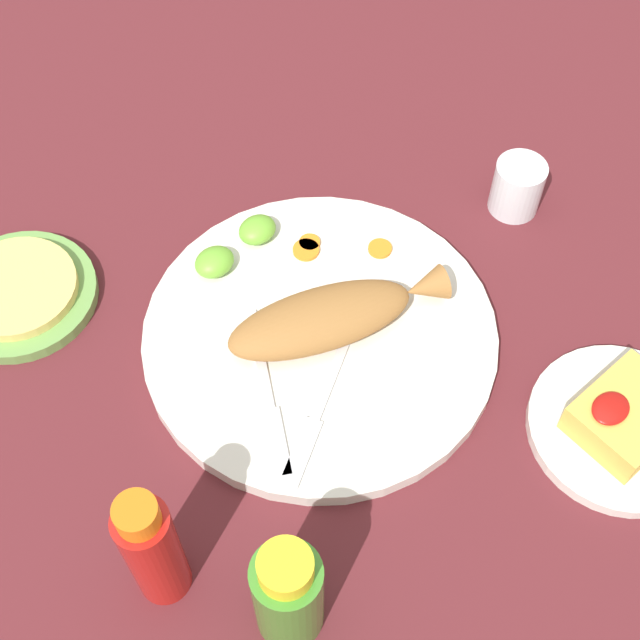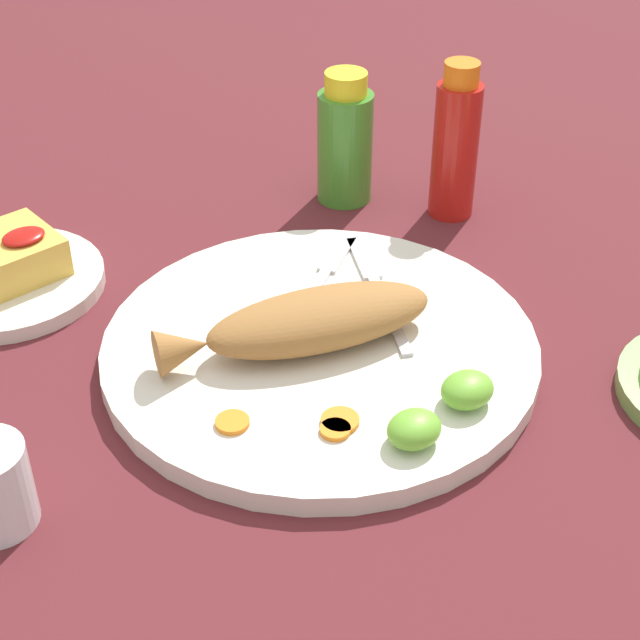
% 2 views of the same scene
% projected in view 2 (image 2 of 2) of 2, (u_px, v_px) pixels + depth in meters
% --- Properties ---
extents(ground_plane, '(4.00, 4.00, 0.00)m').
position_uv_depth(ground_plane, '(320.00, 357.00, 0.81)').
color(ground_plane, '#561E23').
extents(main_plate, '(0.36, 0.36, 0.02)m').
position_uv_depth(main_plate, '(320.00, 349.00, 0.81)').
color(main_plate, silver).
rests_on(main_plate, ground_plane).
extents(fried_fish, '(0.23, 0.13, 0.04)m').
position_uv_depth(fried_fish, '(308.00, 322.00, 0.79)').
color(fried_fish, '#996633').
rests_on(fried_fish, main_plate).
extents(fork_near, '(0.17, 0.10, 0.00)m').
position_uv_depth(fork_near, '(323.00, 277.00, 0.88)').
color(fork_near, silver).
rests_on(fork_near, main_plate).
extents(fork_far, '(0.10, 0.17, 0.00)m').
position_uv_depth(fork_far, '(376.00, 284.00, 0.87)').
color(fork_far, silver).
rests_on(fork_far, main_plate).
extents(carrot_slice_near, '(0.03, 0.03, 0.00)m').
position_uv_depth(carrot_slice_near, '(232.00, 422.00, 0.72)').
color(carrot_slice_near, orange).
rests_on(carrot_slice_near, main_plate).
extents(carrot_slice_mid, '(0.03, 0.03, 0.00)m').
position_uv_depth(carrot_slice_mid, '(340.00, 421.00, 0.72)').
color(carrot_slice_mid, orange).
rests_on(carrot_slice_mid, main_plate).
extents(carrot_slice_far, '(0.02, 0.02, 0.00)m').
position_uv_depth(carrot_slice_far, '(335.00, 430.00, 0.71)').
color(carrot_slice_far, orange).
rests_on(carrot_slice_far, main_plate).
extents(lime_wedge_main, '(0.04, 0.04, 0.02)m').
position_uv_depth(lime_wedge_main, '(414.00, 429.00, 0.70)').
color(lime_wedge_main, '#6BB233').
rests_on(lime_wedge_main, main_plate).
extents(lime_wedge_side, '(0.04, 0.04, 0.02)m').
position_uv_depth(lime_wedge_side, '(467.00, 390.00, 0.73)').
color(lime_wedge_side, '#6BB233').
rests_on(lime_wedge_side, main_plate).
extents(hot_sauce_bottle_red, '(0.05, 0.05, 0.16)m').
position_uv_depth(hot_sauce_bottle_red, '(456.00, 145.00, 0.97)').
color(hot_sauce_bottle_red, '#B21914').
rests_on(hot_sauce_bottle_red, ground_plane).
extents(hot_sauce_bottle_green, '(0.06, 0.06, 0.14)m').
position_uv_depth(hot_sauce_bottle_green, '(345.00, 141.00, 1.00)').
color(hot_sauce_bottle_green, '#3D8428').
rests_on(hot_sauce_bottle_green, ground_plane).
extents(side_plate_fries, '(0.18, 0.18, 0.01)m').
position_uv_depth(side_plate_fries, '(6.00, 282.00, 0.89)').
color(side_plate_fries, silver).
rests_on(side_plate_fries, ground_plane).
extents(fries_pile, '(0.10, 0.08, 0.04)m').
position_uv_depth(fries_pile, '(2.00, 258.00, 0.88)').
color(fries_pile, gold).
rests_on(fries_pile, side_plate_fries).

